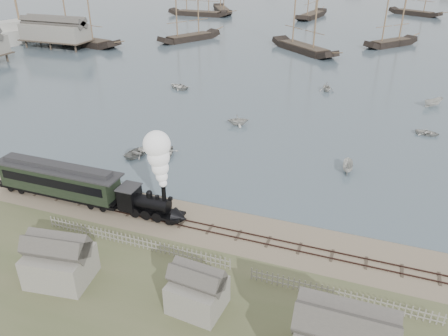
% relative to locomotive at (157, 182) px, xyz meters
% --- Properties ---
extents(ground, '(600.00, 600.00, 0.00)m').
position_rel_locomotive_xyz_m(ground, '(6.61, 2.00, -4.26)').
color(ground, gray).
rests_on(ground, ground).
extents(harbor_water, '(600.00, 336.00, 0.06)m').
position_rel_locomotive_xyz_m(harbor_water, '(6.61, 172.00, -4.23)').
color(harbor_water, '#445561').
rests_on(harbor_water, ground).
extents(rail_track, '(120.00, 1.80, 0.16)m').
position_rel_locomotive_xyz_m(rail_track, '(6.61, 0.00, -4.22)').
color(rail_track, '#33201C').
rests_on(rail_track, ground).
extents(picket_fence_west, '(19.00, 0.10, 1.20)m').
position_rel_locomotive_xyz_m(picket_fence_west, '(0.11, -5.00, -4.26)').
color(picket_fence_west, gray).
rests_on(picket_fence_west, ground).
extents(picket_fence_east, '(15.00, 0.10, 1.20)m').
position_rel_locomotive_xyz_m(picket_fence_east, '(19.11, -5.50, -4.26)').
color(picket_fence_east, gray).
rests_on(picket_fence_east, ground).
extents(shed_left, '(5.00, 4.00, 4.10)m').
position_rel_locomotive_xyz_m(shed_left, '(-3.39, -11.00, -4.26)').
color(shed_left, gray).
rests_on(shed_left, ground).
extents(shed_mid, '(4.00, 3.50, 3.60)m').
position_rel_locomotive_xyz_m(shed_mid, '(8.61, -10.00, -4.26)').
color(shed_mid, gray).
rests_on(shed_mid, ground).
extents(locomotive, '(7.41, 2.77, 9.23)m').
position_rel_locomotive_xyz_m(locomotive, '(0.00, 0.00, 0.00)').
color(locomotive, black).
rests_on(locomotive, ground).
extents(passenger_coach, '(15.09, 2.91, 3.66)m').
position_rel_locomotive_xyz_m(passenger_coach, '(-12.15, -0.00, -1.96)').
color(passenger_coach, black).
rests_on(passenger_coach, ground).
extents(beached_dinghy, '(4.54, 5.12, 0.88)m').
position_rel_locomotive_xyz_m(beached_dinghy, '(-6.79, 2.88, -3.82)').
color(beached_dinghy, beige).
rests_on(beached_dinghy, ground).
extents(rowboat_0, '(4.89, 4.02, 0.88)m').
position_rel_locomotive_xyz_m(rowboat_0, '(-6.13, 13.38, -3.76)').
color(rowboat_0, beige).
rests_on(rowboat_0, harbor_water).
extents(rowboat_1, '(3.94, 4.18, 1.75)m').
position_rel_locomotive_xyz_m(rowboat_1, '(-0.57, 27.33, -3.33)').
color(rowboat_1, beige).
rests_on(rowboat_1, harbor_water).
extents(rowboat_2, '(3.27, 1.46, 1.23)m').
position_rel_locomotive_xyz_m(rowboat_2, '(17.07, 17.29, -3.59)').
color(rowboat_2, beige).
rests_on(rowboat_2, harbor_water).
extents(rowboat_3, '(2.87, 3.67, 0.69)m').
position_rel_locomotive_xyz_m(rowboat_3, '(26.95, 33.27, -3.86)').
color(rowboat_3, beige).
rests_on(rowboat_3, harbor_water).
extents(rowboat_5, '(3.50, 3.76, 1.45)m').
position_rel_locomotive_xyz_m(rowboat_5, '(28.40, 47.34, -3.48)').
color(rowboat_5, beige).
rests_on(rowboat_5, harbor_water).
extents(rowboat_6, '(4.62, 5.30, 0.92)m').
position_rel_locomotive_xyz_m(rowboat_6, '(-17.56, 41.55, -3.74)').
color(rowboat_6, beige).
rests_on(rowboat_6, harbor_water).
extents(rowboat_7, '(4.12, 3.89, 1.71)m').
position_rel_locomotive_xyz_m(rowboat_7, '(9.78, 49.68, -3.35)').
color(rowboat_7, beige).
rests_on(rowboat_7, harbor_water).
extents(rowboat_8, '(4.74, 3.86, 0.86)m').
position_rel_locomotive_xyz_m(rowboat_8, '(-9.72, 12.53, -3.77)').
color(rowboat_8, beige).
rests_on(rowboat_8, harbor_water).
extents(schooner_0, '(26.08, 11.14, 20.00)m').
position_rel_locomotive_xyz_m(schooner_0, '(-60.66, 69.93, 5.80)').
color(schooner_0, black).
rests_on(schooner_0, harbor_water).
extents(schooner_1, '(13.69, 19.63, 20.00)m').
position_rel_locomotive_xyz_m(schooner_1, '(-34.86, 85.35, 5.80)').
color(schooner_1, black).
rests_on(schooner_1, harbor_water).
extents(schooner_2, '(20.47, 19.02, 20.00)m').
position_rel_locomotive_xyz_m(schooner_2, '(-1.00, 82.13, 5.80)').
color(schooner_2, black).
rests_on(schooner_2, harbor_water).
extents(schooner_3, '(14.35, 16.23, 20.00)m').
position_rel_locomotive_xyz_m(schooner_3, '(20.23, 97.23, 5.80)').
color(schooner_3, black).
rests_on(schooner_3, harbor_water).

